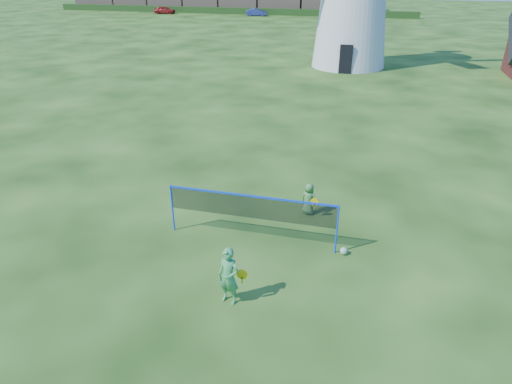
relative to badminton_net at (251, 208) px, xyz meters
The scene contains 8 objects.
ground 1.16m from the badminton_net, 127.24° to the right, with size 220.00×220.00×0.00m, color black.
badminton_net is the anchor object (origin of this frame).
player_girl 2.80m from the badminton_net, 86.08° to the right, with size 0.73×0.48×1.53m.
player_boy 2.58m from the badminton_net, 56.05° to the left, with size 0.67×0.53×1.09m.
play_ball 2.94m from the badminton_net, ahead, with size 0.22×0.22×0.22m, color green.
hedge 69.45m from the badminton_net, 108.59° to the left, with size 62.00×0.80×1.00m, color #193814.
car_left 70.98m from the badminton_net, 116.87° to the left, with size 1.42×3.54×1.20m, color maroon.
car_right 65.79m from the badminton_net, 104.35° to the left, with size 1.17×3.36×1.11m, color navy.
Camera 1 is at (3.13, -10.81, 7.44)m, focal length 31.48 mm.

